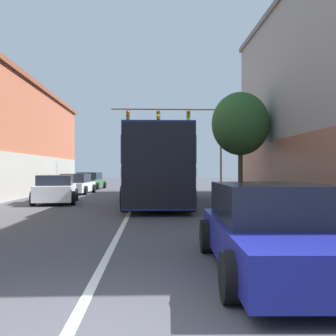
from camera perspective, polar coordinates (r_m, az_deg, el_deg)
The scene contains 8 objects.
lane_center_line at distance 18.98m, azimuth -4.89°, elevation -5.10°, with size 0.14×42.67×0.01m.
bus at distance 18.32m, azimuth -1.53°, elevation 0.50°, with size 2.94×10.30×3.29m.
hatchback_foreground at distance 6.55m, azimuth 15.11°, elevation -8.61°, with size 2.24×4.74×1.37m.
parked_car_left_near at distance 26.97m, azimuth -13.17°, elevation -2.33°, with size 2.16×4.31×1.34m.
parked_car_left_mid at distance 19.72m, azimuth -15.96°, elevation -3.03°, with size 2.39×4.37×1.35m.
parked_car_left_far at distance 33.68m, azimuth -11.25°, elevation -1.88°, with size 2.44×4.12×1.39m.
traffic_signal_gantry at distance 30.50m, azimuth 2.42°, elevation 5.97°, with size 8.57×0.36×6.58m.
street_tree_near at distance 22.57m, azimuth 10.46°, elevation 6.30°, with size 3.23×2.91×5.97m.
Camera 1 is at (0.82, -3.56, 1.60)m, focal length 42.00 mm.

